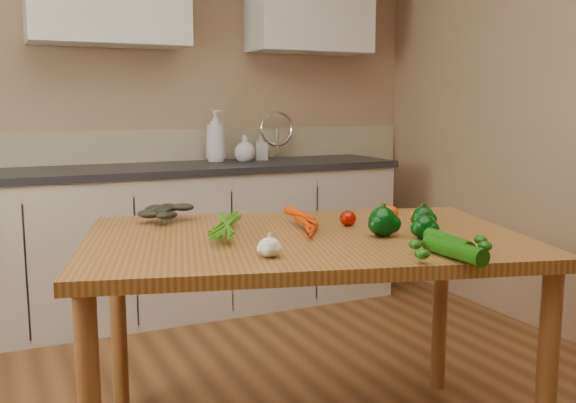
# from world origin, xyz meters

# --- Properties ---
(room) EXTENTS (4.04, 5.04, 2.64)m
(room) POSITION_xyz_m (0.00, 0.17, 1.25)
(room) COLOR brown
(room) RESTS_ON ground
(counter_run) EXTENTS (2.84, 0.64, 1.14)m
(counter_run) POSITION_xyz_m (0.21, 2.19, 0.46)
(counter_run) COLOR #B2A594
(counter_run) RESTS_ON ground
(table) EXTENTS (1.72, 1.35, 0.81)m
(table) POSITION_xyz_m (0.21, 0.41, 0.72)
(table) COLOR #935F2A
(table) RESTS_ON ground
(soap_bottle_a) EXTENTS (0.17, 0.17, 0.33)m
(soap_bottle_a) POSITION_xyz_m (0.54, 2.32, 1.06)
(soap_bottle_a) COLOR silver
(soap_bottle_a) RESTS_ON counter_run
(soap_bottle_b) EXTENTS (0.09, 0.09, 0.17)m
(soap_bottle_b) POSITION_xyz_m (0.84, 2.31, 0.99)
(soap_bottle_b) COLOR silver
(soap_bottle_b) RESTS_ON counter_run
(soap_bottle_c) EXTENTS (0.19, 0.19, 0.17)m
(soap_bottle_c) POSITION_xyz_m (0.70, 2.24, 0.99)
(soap_bottle_c) COLOR silver
(soap_bottle_c) RESTS_ON counter_run
(carrot_bunch) EXTENTS (0.33, 0.28, 0.08)m
(carrot_bunch) POSITION_xyz_m (0.15, 0.49, 0.85)
(carrot_bunch) COLOR #CC3504
(carrot_bunch) RESTS_ON table
(leafy_greens) EXTENTS (0.22, 0.19, 0.11)m
(leafy_greens) POSITION_xyz_m (-0.18, 0.84, 0.87)
(leafy_greens) COLOR black
(leafy_greens) RESTS_ON table
(garlic_bulb) EXTENTS (0.07, 0.07, 0.06)m
(garlic_bulb) POSITION_xyz_m (-0.03, 0.16, 0.84)
(garlic_bulb) COLOR silver
(garlic_bulb) RESTS_ON table
(pepper_a) EXTENTS (0.10, 0.10, 0.10)m
(pepper_a) POSITION_xyz_m (0.45, 0.27, 0.86)
(pepper_a) COLOR black
(pepper_a) RESTS_ON table
(pepper_b) EXTENTS (0.08, 0.08, 0.08)m
(pepper_b) POSITION_xyz_m (0.65, 0.32, 0.85)
(pepper_b) COLOR black
(pepper_b) RESTS_ON table
(pepper_c) EXTENTS (0.08, 0.08, 0.08)m
(pepper_c) POSITION_xyz_m (0.55, 0.17, 0.85)
(pepper_c) COLOR black
(pepper_c) RESTS_ON table
(tomato_a) EXTENTS (0.06, 0.06, 0.06)m
(tomato_a) POSITION_xyz_m (0.43, 0.48, 0.84)
(tomato_a) COLOR #880C02
(tomato_a) RESTS_ON table
(tomato_b) EXTENTS (0.07, 0.07, 0.06)m
(tomato_b) POSITION_xyz_m (0.63, 0.50, 0.84)
(tomato_b) COLOR #CF3C05
(tomato_b) RESTS_ON table
(tomato_c) EXTENTS (0.07, 0.07, 0.06)m
(tomato_c) POSITION_xyz_m (0.69, 0.39, 0.84)
(tomato_c) COLOR #CF3C05
(tomato_c) RESTS_ON table
(zucchini_a) EXTENTS (0.09, 0.24, 0.05)m
(zucchini_a) POSITION_xyz_m (0.51, -0.00, 0.84)
(zucchini_a) COLOR #0D4407
(zucchini_a) RESTS_ON table
(zucchini_b) EXTENTS (0.06, 0.24, 0.05)m
(zucchini_b) POSITION_xyz_m (0.45, -0.10, 0.84)
(zucchini_b) COLOR #0D4407
(zucchini_b) RESTS_ON table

